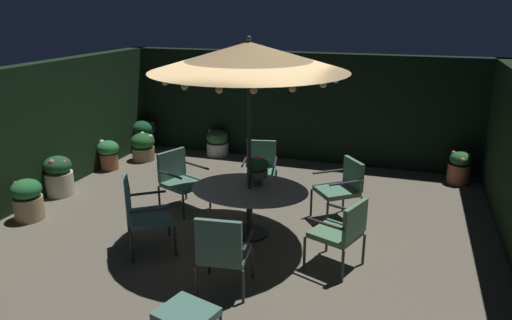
# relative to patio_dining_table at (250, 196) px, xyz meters

# --- Properties ---
(ground_plane) EXTENTS (7.89, 7.85, 0.02)m
(ground_plane) POSITION_rel_patio_dining_table_xyz_m (-0.19, 0.02, -0.62)
(ground_plane) COLOR #645C4C
(hedge_backdrop_rear) EXTENTS (7.89, 0.30, 2.27)m
(hedge_backdrop_rear) POSITION_rel_patio_dining_table_xyz_m (-0.19, 3.80, 0.53)
(hedge_backdrop_rear) COLOR black
(hedge_backdrop_rear) RESTS_ON ground_plane
(hedge_backdrop_left) EXTENTS (0.30, 7.85, 2.27)m
(hedge_backdrop_left) POSITION_rel_patio_dining_table_xyz_m (-3.98, 0.02, 0.53)
(hedge_backdrop_left) COLOR black
(hedge_backdrop_left) RESTS_ON ground_plane
(patio_dining_table) EXTENTS (1.69, 1.33, 0.72)m
(patio_dining_table) POSITION_rel_patio_dining_table_xyz_m (0.00, 0.00, 0.00)
(patio_dining_table) COLOR #2D2E2C
(patio_dining_table) RESTS_ON ground_plane
(patio_umbrella) EXTENTS (2.64, 2.64, 2.81)m
(patio_umbrella) POSITION_rel_patio_dining_table_xyz_m (0.00, -0.00, 1.94)
(patio_umbrella) COLOR #302F32
(patio_umbrella) RESTS_ON ground_plane
(centerpiece_planter) EXTENTS (0.33, 0.33, 0.44)m
(centerpiece_planter) POSITION_rel_patio_dining_table_xyz_m (0.06, 0.17, 0.37)
(centerpiece_planter) COLOR #826752
(centerpiece_planter) RESTS_ON patio_dining_table
(patio_chair_north) EXTENTS (0.64, 0.62, 0.99)m
(patio_chair_north) POSITION_rel_patio_dining_table_xyz_m (0.19, -1.49, -0.05)
(patio_chair_north) COLOR #303133
(patio_chair_north) RESTS_ON ground_plane
(patio_chair_northeast) EXTENTS (0.74, 0.74, 0.93)m
(patio_chair_northeast) POSITION_rel_patio_dining_table_xyz_m (1.40, -0.54, -0.06)
(patio_chair_northeast) COLOR #323034
(patio_chair_northeast) RESTS_ON ground_plane
(patio_chair_east) EXTENTS (0.82, 0.81, 0.96)m
(patio_chair_east) POSITION_rel_patio_dining_table_xyz_m (1.19, 0.92, -0.04)
(patio_chair_east) COLOR #292F32
(patio_chair_east) RESTS_ON ground_plane
(patio_chair_southeast) EXTENTS (0.67, 0.71, 0.95)m
(patio_chair_southeast) POSITION_rel_patio_dining_table_xyz_m (-0.31, 1.47, -0.06)
(patio_chair_southeast) COLOR #2F2B2C
(patio_chair_southeast) RESTS_ON ground_plane
(patio_chair_south) EXTENTS (0.80, 0.79, 0.94)m
(patio_chair_south) POSITION_rel_patio_dining_table_xyz_m (-1.40, 0.57, -0.07)
(patio_chair_south) COLOR #2F3033
(patio_chair_south) RESTS_ON ground_plane
(patio_chair_southwest) EXTENTS (0.85, 0.86, 1.02)m
(patio_chair_southwest) POSITION_rel_patio_dining_table_xyz_m (-1.22, -0.89, -0.02)
(patio_chair_southwest) COLOR #302C2F
(patio_chair_southwest) RESTS_ON ground_plane
(ottoman_footrest) EXTENTS (0.63, 0.58, 0.39)m
(ottoman_footrest) POSITION_rel_patio_dining_table_xyz_m (0.19, -2.44, -0.27)
(ottoman_footrest) COLOR #292F33
(ottoman_footrest) RESTS_ON ground_plane
(potted_plant_left_near) EXTENTS (0.46, 0.46, 0.65)m
(potted_plant_left_near) POSITION_rel_patio_dining_table_xyz_m (-3.43, -0.57, -0.27)
(potted_plant_left_near) COLOR tan
(potted_plant_left_near) RESTS_ON ground_plane
(potted_plant_back_center) EXTENTS (0.43, 0.43, 0.60)m
(potted_plant_back_center) POSITION_rel_patio_dining_table_xyz_m (-3.65, 1.85, -0.27)
(potted_plant_back_center) COLOR #9F5F3F
(potted_plant_back_center) RESTS_ON ground_plane
(potted_plant_left_far) EXTENTS (0.41, 0.41, 0.61)m
(potted_plant_left_far) POSITION_rel_patio_dining_table_xyz_m (3.03, 3.21, -0.30)
(potted_plant_left_far) COLOR #A65C42
(potted_plant_left_far) RESTS_ON ground_plane
(potted_plant_right_far) EXTENTS (0.48, 0.48, 0.70)m
(potted_plant_right_far) POSITION_rel_patio_dining_table_xyz_m (-3.67, 0.41, -0.25)
(potted_plant_right_far) COLOR beige
(potted_plant_right_far) RESTS_ON ground_plane
(potted_plant_back_left) EXTENTS (0.49, 0.49, 0.58)m
(potted_plant_back_left) POSITION_rel_patio_dining_table_xyz_m (-1.93, 3.44, -0.31)
(potted_plant_back_left) COLOR silver
(potted_plant_back_left) RESTS_ON ground_plane
(potted_plant_front_corner) EXTENTS (0.53, 0.53, 0.69)m
(potted_plant_front_corner) POSITION_rel_patio_dining_table_xyz_m (-3.68, 3.29, -0.23)
(potted_plant_front_corner) COLOR #AE5F4D
(potted_plant_front_corner) RESTS_ON ground_plane
(potted_plant_back_right) EXTENTS (0.50, 0.50, 0.59)m
(potted_plant_back_right) POSITION_rel_patio_dining_table_xyz_m (-3.31, 2.61, -0.30)
(potted_plant_back_right) COLOR olive
(potted_plant_back_right) RESTS_ON ground_plane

